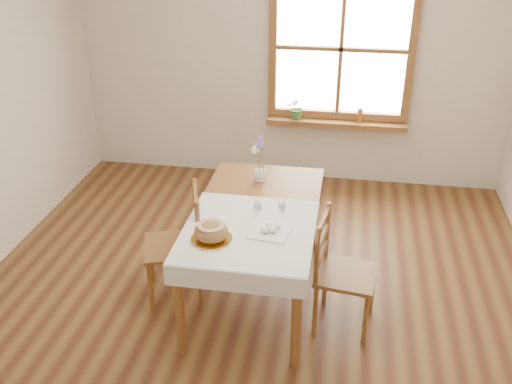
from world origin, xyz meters
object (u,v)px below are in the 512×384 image
bread_plate (212,239)px  flower_vase (260,176)px  chair_right (347,273)px  chair_left (173,245)px  dining_table (256,220)px

bread_plate → flower_vase: size_ratio=2.87×
flower_vase → chair_right: bearing=-44.7°
chair_right → flower_vase: size_ratio=9.46×
chair_left → bread_plate: size_ratio=3.39×
chair_right → bread_plate: 1.00m
bread_plate → flower_vase: bearing=79.8°
chair_right → flower_vase: (-0.74, 0.74, 0.35)m
dining_table → chair_right: bearing=-19.9°
chair_left → chair_right: size_ratio=1.03×
flower_vase → bread_plate: bearing=-100.2°
chair_left → bread_plate: (0.40, -0.35, 0.31)m
chair_left → chair_right: chair_left is taller
dining_table → chair_right: 0.77m
chair_left → flower_vase: bearing=118.9°
dining_table → chair_left: 0.67m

